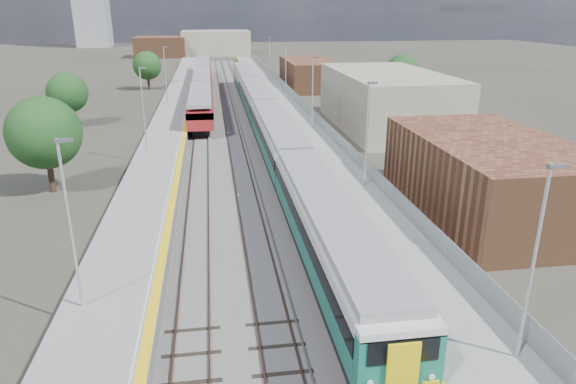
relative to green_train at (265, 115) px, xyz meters
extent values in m
plane|color=#47443A|center=(-1.50, 7.41, -2.34)|extent=(320.00, 320.00, 0.00)
cube|color=#565451|center=(-3.75, 9.91, -2.31)|extent=(10.50, 155.00, 0.06)
cube|color=#4C3323|center=(-0.72, 12.41, -2.23)|extent=(0.07, 160.00, 0.14)
cube|color=#4C3323|center=(0.72, 12.41, -2.23)|extent=(0.07, 160.00, 0.14)
cube|color=#4C3323|center=(-4.22, 12.41, -2.23)|extent=(0.07, 160.00, 0.14)
cube|color=#4C3323|center=(-2.78, 12.41, -2.23)|extent=(0.07, 160.00, 0.14)
cube|color=#4C3323|center=(-7.72, 12.41, -2.23)|extent=(0.07, 160.00, 0.14)
cube|color=#4C3323|center=(-6.28, 12.41, -2.23)|extent=(0.07, 160.00, 0.14)
cube|color=gray|center=(-1.05, 12.41, -2.24)|extent=(0.08, 160.00, 0.10)
cube|color=gray|center=(-2.45, 12.41, -2.24)|extent=(0.08, 160.00, 0.10)
cube|color=slate|center=(3.75, 9.91, -1.84)|extent=(4.70, 155.00, 1.00)
cube|color=gray|center=(3.75, 9.91, -1.34)|extent=(4.70, 155.00, 0.03)
cube|color=yellow|center=(1.65, 9.91, -1.32)|extent=(0.40, 155.00, 0.01)
cube|color=gray|center=(5.95, 9.91, -0.74)|extent=(0.06, 155.00, 1.20)
cylinder|color=#9EA0A3|center=(5.10, -40.59, 2.43)|extent=(0.12, 0.12, 7.50)
cube|color=#4C4C4F|center=(5.35, -40.59, 6.08)|extent=(0.70, 0.18, 0.14)
cylinder|color=#9EA0A3|center=(5.10, -20.59, 2.43)|extent=(0.12, 0.12, 7.50)
cube|color=#4C4C4F|center=(5.35, -20.59, 6.08)|extent=(0.70, 0.18, 0.14)
cylinder|color=#9EA0A3|center=(5.10, -0.59, 2.43)|extent=(0.12, 0.12, 7.50)
cube|color=#4C4C4F|center=(5.35, -0.59, 6.08)|extent=(0.70, 0.18, 0.14)
cylinder|color=#9EA0A3|center=(5.10, 19.41, 2.43)|extent=(0.12, 0.12, 7.50)
cube|color=#4C4C4F|center=(5.35, 19.41, 6.08)|extent=(0.70, 0.18, 0.14)
cylinder|color=#9EA0A3|center=(5.10, 39.41, 2.43)|extent=(0.12, 0.12, 7.50)
cube|color=#4C4C4F|center=(5.35, 39.41, 6.08)|extent=(0.70, 0.18, 0.14)
cube|color=slate|center=(-10.55, 9.91, -1.84)|extent=(4.30, 155.00, 1.00)
cube|color=gray|center=(-10.55, 9.91, -1.34)|extent=(4.30, 155.00, 0.03)
cube|color=yellow|center=(-8.65, 9.91, -1.32)|extent=(0.45, 155.00, 0.01)
cube|color=silver|center=(-9.00, 9.91, -1.32)|extent=(0.08, 155.00, 0.01)
cylinder|color=#9EA0A3|center=(-11.70, -34.59, 2.43)|extent=(0.12, 0.12, 7.50)
cube|color=#4C4C4F|center=(-11.45, -34.59, 6.08)|extent=(0.70, 0.18, 0.14)
cylinder|color=#9EA0A3|center=(-11.70, -8.59, 2.43)|extent=(0.12, 0.12, 7.50)
cube|color=#4C4C4F|center=(-11.45, -8.59, 6.08)|extent=(0.70, 0.18, 0.14)
cylinder|color=#9EA0A3|center=(-11.70, 17.41, 2.43)|extent=(0.12, 0.12, 7.50)
cube|color=#4C4C4F|center=(-11.45, 17.41, 6.08)|extent=(0.70, 0.18, 0.14)
cube|color=brown|center=(12.50, -24.59, 0.26)|extent=(9.00, 16.00, 5.20)
cube|color=#A59E84|center=(14.50, 2.41, 0.86)|extent=(11.00, 22.00, 6.40)
cube|color=brown|center=(11.50, 35.41, 0.06)|extent=(8.00, 18.00, 4.80)
cube|color=#A59E84|center=(-3.50, 107.41, 1.16)|extent=(20.00, 14.00, 7.00)
cube|color=brown|center=(-19.50, 102.41, 0.46)|extent=(14.00, 12.00, 5.60)
cube|color=black|center=(0.00, -31.23, -1.42)|extent=(2.86, 20.47, 0.48)
cube|color=#125E46|center=(0.00, -31.23, -0.58)|extent=(2.96, 20.47, 1.20)
cube|color=black|center=(0.00, -31.23, 0.36)|extent=(3.02, 20.47, 0.82)
cube|color=silver|center=(0.00, -31.23, 1.02)|extent=(2.96, 20.47, 0.50)
cube|color=gray|center=(0.00, -31.23, 1.46)|extent=(2.62, 20.47, 0.42)
cube|color=black|center=(0.00, -10.26, -1.42)|extent=(2.86, 20.47, 0.48)
cube|color=#125E46|center=(0.00, -10.26, -0.58)|extent=(2.96, 20.47, 1.20)
cube|color=black|center=(0.00, -10.26, 0.36)|extent=(3.02, 20.47, 0.82)
cube|color=silver|center=(0.00, -10.26, 1.02)|extent=(2.96, 20.47, 0.50)
cube|color=gray|center=(0.00, -10.26, 1.46)|extent=(2.62, 20.47, 0.42)
cube|color=black|center=(0.00, 10.71, -1.42)|extent=(2.86, 20.47, 0.48)
cube|color=#125E46|center=(0.00, 10.71, -0.58)|extent=(2.96, 20.47, 1.20)
cube|color=black|center=(0.00, 10.71, 0.36)|extent=(3.02, 20.47, 0.82)
cube|color=silver|center=(0.00, 10.71, 1.02)|extent=(2.96, 20.47, 0.50)
cube|color=gray|center=(0.00, 10.71, 1.46)|extent=(2.62, 20.47, 0.42)
cube|color=black|center=(0.00, 31.69, -1.42)|extent=(2.86, 20.47, 0.48)
cube|color=#125E46|center=(0.00, 31.69, -0.58)|extent=(2.96, 20.47, 1.20)
cube|color=black|center=(0.00, 31.69, 0.36)|extent=(3.02, 20.47, 0.82)
cube|color=silver|center=(0.00, 31.69, 1.02)|extent=(2.96, 20.47, 0.50)
cube|color=gray|center=(0.00, 31.69, 1.46)|extent=(2.62, 20.47, 0.42)
cube|color=#125E46|center=(0.00, -41.73, -0.09)|extent=(2.94, 0.63, 2.20)
cube|color=black|center=(0.00, -42.05, 0.54)|extent=(2.41, 0.06, 0.84)
cube|color=yellow|center=(0.00, -42.12, -0.19)|extent=(1.10, 0.10, 2.20)
cube|color=black|center=(-7.00, 8.34, -1.86)|extent=(1.94, 16.51, 0.67)
cube|color=maroon|center=(-7.00, 8.34, -0.25)|extent=(2.86, 19.43, 2.05)
cube|color=black|center=(-7.00, 8.34, 0.26)|extent=(2.92, 19.43, 0.72)
cube|color=gray|center=(-7.00, 8.34, 1.29)|extent=(2.56, 19.43, 0.41)
cube|color=black|center=(-7.00, 28.26, -1.86)|extent=(1.94, 16.51, 0.67)
cube|color=maroon|center=(-7.00, 28.26, -0.25)|extent=(2.86, 19.43, 2.05)
cube|color=black|center=(-7.00, 28.26, 0.26)|extent=(2.92, 19.43, 0.72)
cube|color=gray|center=(-7.00, 28.26, 1.29)|extent=(2.56, 19.43, 0.41)
cube|color=black|center=(-7.00, 48.19, -1.86)|extent=(1.94, 16.51, 0.67)
cube|color=maroon|center=(-7.00, 48.19, -0.25)|extent=(2.86, 19.43, 2.05)
cube|color=black|center=(-7.00, 48.19, 0.26)|extent=(2.92, 19.43, 0.72)
cube|color=gray|center=(-7.00, 48.19, 1.29)|extent=(2.56, 19.43, 0.41)
cylinder|color=#382619|center=(-18.03, -15.79, -1.07)|extent=(0.44, 0.44, 2.55)
sphere|color=#194119|center=(-18.03, -15.79, 2.25)|extent=(5.38, 5.38, 5.38)
cylinder|color=#382619|center=(-22.32, 8.32, -1.24)|extent=(0.44, 0.44, 2.21)
sphere|color=#194119|center=(-22.32, 8.32, 1.65)|extent=(4.67, 4.67, 4.67)
cylinder|color=#382619|center=(-16.27, 36.93, -1.21)|extent=(0.44, 0.44, 2.27)
sphere|color=#194119|center=(-16.27, 36.93, 1.75)|extent=(4.79, 4.79, 4.79)
cylinder|color=#382619|center=(22.04, 17.94, -1.11)|extent=(0.44, 0.44, 2.47)
sphere|color=#194119|center=(22.04, 17.94, 2.11)|extent=(5.20, 5.20, 5.20)
camera|label=1|loc=(-5.68, -55.08, 10.90)|focal=32.00mm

